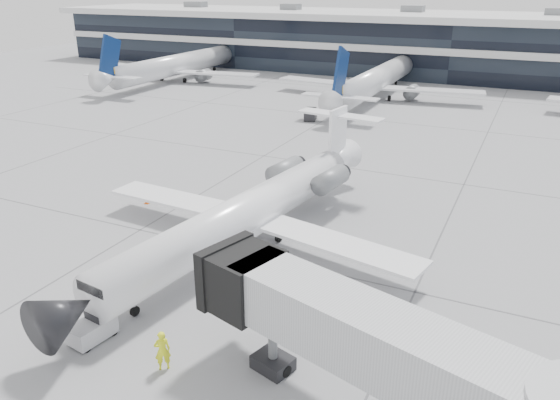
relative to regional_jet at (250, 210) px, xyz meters
The scene contains 10 objects.
ground 3.42m from the regional_jet, 44.12° to the right, with size 220.00×220.00×0.00m, color gray.
terminal 80.39m from the regional_jet, 88.78° to the left, with size 170.00×22.00×10.00m, color black.
bg_jet_left 68.73m from the regional_jet, 129.06° to the left, with size 32.00×40.00×9.60m, color white, non-canonical shape.
bg_jet_center 53.76m from the regional_jet, 96.72° to the left, with size 32.00×40.00×9.60m, color white, non-canonical shape.
regional_jet is the anchor object (origin of this frame).
jet_bridge 18.74m from the regional_jet, 44.52° to the right, with size 17.35×7.85×5.65m.
ramp_worker 13.76m from the regional_jet, 79.24° to the right, with size 0.75×0.49×2.05m, color #F1FF1A.
baggage_tug 13.34m from the regional_jet, 98.84° to the right, with size 1.67×2.44×1.44m.
traffic_cone 11.58m from the regional_jet, 166.27° to the left, with size 0.46×0.46×0.59m.
far_tug 36.39m from the regional_jet, 105.80° to the left, with size 1.97×2.69×1.54m.
Camera 1 is at (14.62, -28.23, 16.89)m, focal length 35.00 mm.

